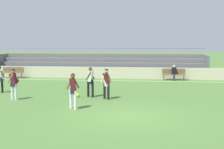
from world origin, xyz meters
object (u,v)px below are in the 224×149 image
object	(u,v)px
player_dark_wide_right	(73,88)
bench_centre_sideline	(174,73)
bleacher_stand	(99,64)
bench_near_bin	(13,71)
player_white_on_ball	(0,77)
spectator_seated	(174,72)
player_white_wide_left	(90,79)
soccer_ball	(78,95)
player_dark_trailing_run	(14,82)
player_dark_pressing_high	(106,81)

from	to	relation	value
player_dark_wide_right	bench_centre_sideline	bearing A→B (deg)	65.87
bleacher_stand	bench_near_bin	world-z (taller)	bleacher_stand
bench_centre_sideline	player_white_on_ball	xyz separation A→B (m)	(-10.74, -7.64, 0.41)
bleacher_stand	spectator_seated	world-z (taller)	bleacher_stand
bench_near_bin	player_white_on_ball	world-z (taller)	player_white_on_ball
bench_near_bin	spectator_seated	distance (m)	13.31
bench_near_bin	player_white_wide_left	distance (m)	11.83
player_dark_wide_right	player_white_on_ball	bearing A→B (deg)	143.31
bench_centre_sideline	spectator_seated	bearing A→B (deg)	-90.00
player_white_wide_left	soccer_ball	bearing A→B (deg)	-170.57
player_dark_wide_right	bleacher_stand	bearing A→B (deg)	94.67
player_white_on_ball	player_dark_trailing_run	size ratio (longest dim) A/B	0.99
player_dark_wide_right	player_dark_trailing_run	xyz separation A→B (m)	(-3.66, 1.92, -0.01)
player_dark_wide_right	player_dark_trailing_run	bearing A→B (deg)	152.40
player_dark_trailing_run	bench_near_bin	bearing A→B (deg)	114.11
spectator_seated	player_dark_wide_right	xyz separation A→B (m)	(-5.25, -11.61, 0.27)
bleacher_stand	player_dark_trailing_run	bearing A→B (deg)	-100.77
bench_centre_sideline	soccer_ball	world-z (taller)	bench_centre_sideline
player_white_wide_left	player_dark_pressing_high	world-z (taller)	player_white_wide_left
bench_centre_sideline	player_dark_wide_right	xyz separation A→B (m)	(-5.25, -11.72, 0.43)
player_dark_wide_right	soccer_ball	size ratio (longest dim) A/B	7.46
player_dark_trailing_run	bench_centre_sideline	bearing A→B (deg)	47.73
bleacher_stand	soccer_ball	bearing A→B (deg)	-86.61
spectator_seated	soccer_ball	world-z (taller)	spectator_seated
bench_near_bin	player_white_on_ball	xyz separation A→B (m)	(2.57, -7.64, 0.41)
bleacher_stand	player_dark_wide_right	size ratio (longest dim) A/B	11.52
spectator_seated	soccer_ball	xyz separation A→B (m)	(-5.77, -8.48, -0.59)
spectator_seated	player_dark_wide_right	size ratio (longest dim) A/B	0.74
bleacher_stand	player_dark_wide_right	world-z (taller)	bleacher_stand
bench_near_bin	player_dark_pressing_high	xyz separation A→B (m)	(9.20, -9.00, 0.42)
bleacher_stand	player_white_wide_left	distance (m)	11.65
bench_centre_sideline	soccer_ball	distance (m)	10.36
bench_near_bin	soccer_ball	size ratio (longest dim) A/B	8.18
bench_centre_sideline	player_dark_wide_right	world-z (taller)	player_dark_wide_right
bench_centre_sideline	player_dark_trailing_run	bearing A→B (deg)	-132.27
spectator_seated	soccer_ball	size ratio (longest dim) A/B	5.50
bench_near_bin	player_white_wide_left	world-z (taller)	player_white_wide_left
player_dark_pressing_high	bench_centre_sideline	bearing A→B (deg)	65.51
player_white_wide_left	player_dark_wide_right	world-z (taller)	player_white_wide_left
bench_centre_sideline	bench_near_bin	bearing A→B (deg)	180.00
bleacher_stand	player_dark_pressing_high	distance (m)	12.32
player_white_wide_left	player_dark_wide_right	bearing A→B (deg)	-93.24
bench_centre_sideline	soccer_ball	bearing A→B (deg)	-123.88
bleacher_stand	spectator_seated	bearing A→B (deg)	-26.38
bench_centre_sideline	player_white_wide_left	size ratio (longest dim) A/B	1.08
player_white_wide_left	player_dark_pressing_high	distance (m)	1.10
player_dark_trailing_run	spectator_seated	bearing A→B (deg)	47.39
spectator_seated	player_white_wide_left	xyz separation A→B (m)	(-5.07, -8.36, 0.29)
player_white_wide_left	player_dark_pressing_high	bearing A→B (deg)	-28.54
bleacher_stand	player_white_on_ball	size ratio (longest dim) A/B	11.68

